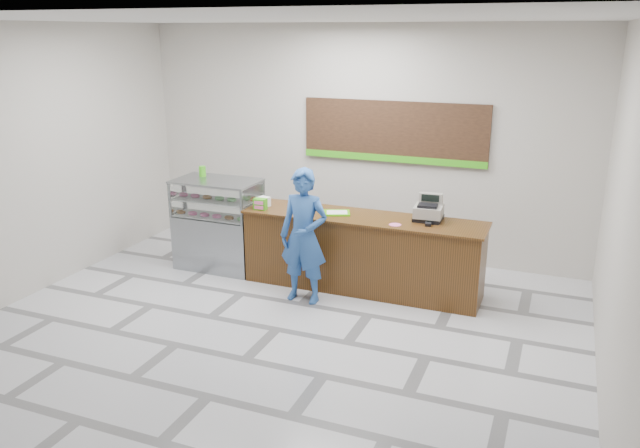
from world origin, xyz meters
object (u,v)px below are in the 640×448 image
at_px(serving_tray, 336,213).
at_px(sales_counter, 362,253).
at_px(cash_register, 429,211).
at_px(customer, 304,236).
at_px(display_case, 218,223).

bearing_deg(serving_tray, sales_counter, -20.13).
bearing_deg(cash_register, customer, -154.51).
relative_size(cash_register, serving_tray, 0.86).
relative_size(sales_counter, customer, 1.86).
relative_size(sales_counter, serving_tray, 7.15).
bearing_deg(cash_register, serving_tray, -175.78).
relative_size(display_case, cash_register, 3.39).
distance_m(display_case, cash_register, 3.10).
distance_m(display_case, serving_tray, 1.88).
bearing_deg(sales_counter, serving_tray, -178.25).
distance_m(sales_counter, display_case, 2.23).
bearing_deg(cash_register, display_case, 179.28).
distance_m(serving_tray, customer, 0.68).
height_order(sales_counter, customer, customer).
bearing_deg(serving_tray, display_case, 157.77).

